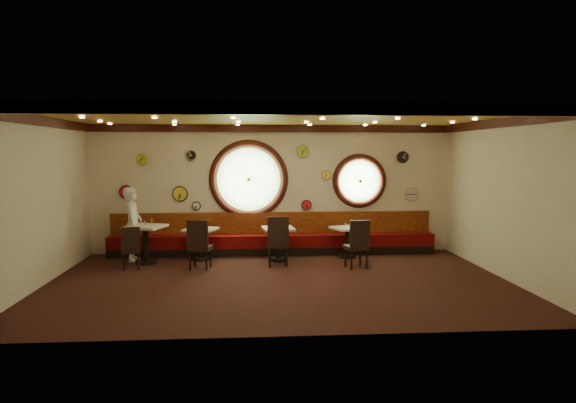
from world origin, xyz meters
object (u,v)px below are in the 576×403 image
Objects in this scene: chair_a at (131,245)px; chair_b at (199,241)px; chair_d at (358,241)px; condiment_a_pepper at (145,223)px; chair_c at (278,238)px; condiment_c_bottle at (283,223)px; condiment_b_salt at (199,226)px; table_a at (146,239)px; condiment_d_pepper at (350,225)px; table_c at (278,240)px; condiment_c_pepper at (277,225)px; waiter at (133,224)px; condiment_a_bottle at (152,221)px; condiment_b_pepper at (202,226)px; condiment_b_bottle at (203,224)px; table_b at (201,240)px; condiment_c_salt at (274,225)px; condiment_d_salt at (345,225)px; condiment_a_salt at (141,223)px; condiment_d_bottle at (351,223)px; table_d at (348,238)px.

chair_a is 1.48m from chair_b.
condiment_a_pepper is at bearing 157.87° from chair_d.
chair_c is 3.83× the size of condiment_c_bottle.
condiment_b_salt is at bearing 150.39° from chair_d.
condiment_d_pepper is (4.75, 0.29, 0.24)m from table_a.
chair_c is 2.00m from condiment_b_salt.
chair_c reaches higher than condiment_d_pepper.
condiment_d_pepper reaches higher than table_c.
condiment_c_pepper is (1.83, -0.23, 0.03)m from condiment_b_salt.
waiter is at bearing 176.47° from table_c.
chair_b is 6.59× the size of condiment_c_pepper.
condiment_a_bottle reaches higher than table_c.
waiter is at bearing 177.74° from condiment_b_pepper.
chair_a is at bearing -178.57° from chair_c.
chair_b reaches higher than table_a.
chair_d is at bearing -20.72° from condiment_b_bottle.
chair_a is at bearing 165.71° from chair_d.
table_a is at bearing -178.10° from table_c.
condiment_b_pepper is at bearing 102.47° from chair_b.
condiment_c_bottle is (1.86, -0.26, 0.03)m from condiment_b_bottle.
waiter is (-1.59, 0.06, 0.06)m from condiment_b_pepper.
table_b is 10.18× the size of condiment_c_salt.
table_a reaches higher than condiment_d_salt.
chair_d reaches higher than condiment_b_bottle.
condiment_c_salt is at bearing 3.27° from table_a.
condiment_a_salt is at bearing -150.22° from condiment_a_bottle.
table_a is 5.66× the size of condiment_b_bottle.
chair_c is 6.19× the size of condiment_b_pepper.
table_a is at bearing 60.03° from chair_a.
chair_b is at bearing -38.28° from condiment_a_bottle.
chair_c is 6.79× the size of condiment_c_pepper.
chair_d is (3.49, -1.17, 0.14)m from table_b.
condiment_c_salt is (1.71, -0.11, 0.35)m from table_b.
condiment_d_salt is at bearing 9.68° from table_c.
condiment_c_bottle reaches higher than condiment_d_bottle.
condiment_c_pepper is (1.79, -0.22, 0.36)m from table_b.
chair_d is at bearing -30.63° from table_c.
chair_d is at bearing -88.28° from condiment_d_salt.
condiment_d_pepper is at bearing 25.31° from chair_c.
condiment_a_salt is (0.10, 0.66, 0.39)m from chair_a.
chair_c is at bearing -151.03° from condiment_d_salt.
condiment_d_pepper is (4.85, 0.26, -0.14)m from condiment_a_salt.
condiment_b_pepper is 3.51m from condiment_d_pepper.
condiment_c_bottle is (-1.57, -0.14, 0.41)m from table_d.
condiment_c_salt reaches higher than table_c.
condiment_a_pepper is at bearing -168.20° from table_b.
condiment_a_bottle is (-2.90, 0.05, 0.45)m from table_c.
condiment_a_salt is at bearing 163.29° from table_a.
chair_c is 1.96m from condiment_d_pepper.
condiment_c_pepper is at bearing -56.57° from condiment_c_salt.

